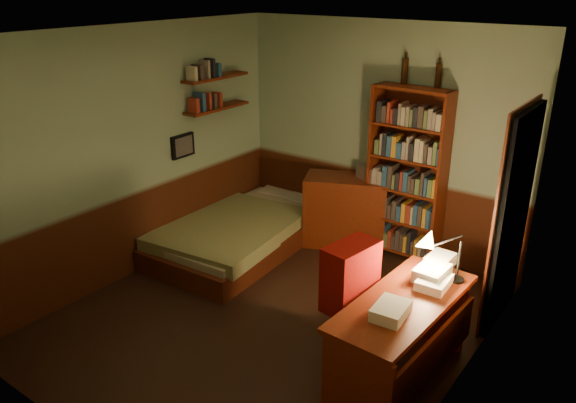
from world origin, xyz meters
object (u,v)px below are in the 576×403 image
Objects in this scene: office_chair at (368,309)px; dresser at (345,211)px; bed at (243,221)px; desk at (400,342)px; bookshelf at (406,177)px; mini_stereo at (371,172)px; desk_lamp at (461,245)px.

dresser is at bearing 134.61° from office_chair.
bed is 2.80m from desk.
dresser is 0.90m from bookshelf.
bookshelf is at bearing 116.86° from office_chair.
mini_stereo is 0.21× the size of desk.
office_chair is (1.07, -1.98, -0.40)m from mini_stereo.
bed is 2.36× the size of dresser.
bookshelf reaches higher than bed.
bookshelf is 1.39× the size of desk.
dresser is 3.25× the size of mini_stereo.
office_chair is (1.32, -1.85, 0.10)m from dresser.
bookshelf reaches higher than desk.
bed is at bearing 163.96° from office_chair.
bed is 3.57× the size of desk_lamp.
desk is (0.94, -2.00, -0.60)m from bookshelf.
desk_lamp is at bearing 70.74° from desk.
desk_lamp is 0.89m from office_chair.
desk_lamp is (1.85, -1.39, 0.65)m from dresser.
desk_lamp reaches higher than desk.
bookshelf is (0.70, 0.08, 0.55)m from dresser.
desk_lamp is (0.21, 0.52, 0.69)m from desk.
desk_lamp reaches higher than bed.
mini_stereo is 2.28m from office_chair.
desk_lamp is at bearing 50.18° from office_chair.
mini_stereo is (1.17, 0.92, 0.59)m from bed.
bookshelf is 2.08m from office_chair.
bed is at bearing -148.09° from bookshelf.
mini_stereo is at bearing 34.64° from bed.
desk is 1.35× the size of office_chair.
dresser is 2.52m from desk.
bed is 1.22m from dresser.
desk_lamp is (2.77, -0.60, 0.74)m from bed.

